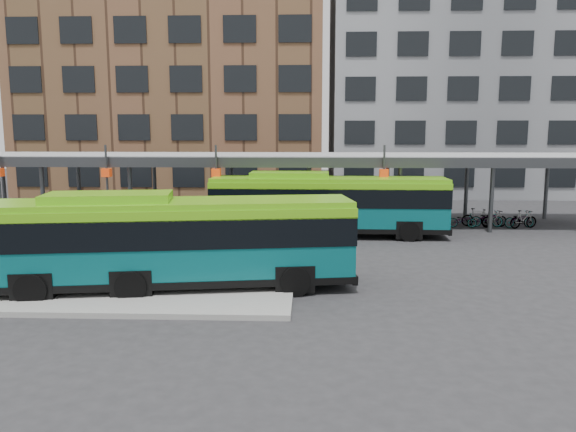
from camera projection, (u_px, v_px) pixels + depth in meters
The scene contains 8 objects.
ground at pixel (255, 280), 21.05m from camera, with size 120.00×120.00×0.00m, color #28282B.
boarding_island at pixel (78, 300), 18.28m from camera, with size 14.00×3.00×0.18m, color gray.
canopy at pixel (274, 159), 33.17m from camera, with size 40.00×6.53×4.80m.
building_brick at pixel (179, 70), 51.37m from camera, with size 26.00×14.00×22.00m, color brown.
building_grey at pixel (465, 81), 50.53m from camera, with size 24.00×14.00×20.00m, color slate.
bus_front at pixel (171, 240), 19.56m from camera, with size 12.85×4.56×3.47m.
bus_rear at pixel (327, 203), 29.67m from camera, with size 12.40×3.00×3.40m.
bike_rack at pixel (495, 219), 32.47m from camera, with size 5.14×1.39×1.07m.
Camera 1 is at (2.04, -20.38, 5.59)m, focal length 35.00 mm.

